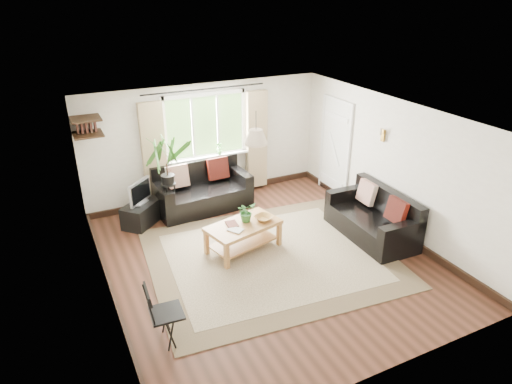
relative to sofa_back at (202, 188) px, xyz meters
name	(u,v)px	position (x,y,z in m)	size (l,w,h in m)	color
floor	(267,258)	(0.30, -2.23, -0.44)	(5.50, 5.50, 0.00)	#321B10
ceiling	(268,117)	(0.30, -2.23, 1.96)	(5.50, 5.50, 0.00)	white
wall_back	(206,142)	(0.30, 0.52, 0.76)	(5.00, 0.02, 2.40)	silver
wall_front	(387,291)	(0.30, -4.98, 0.76)	(5.00, 0.02, 2.40)	silver
wall_left	(101,227)	(-2.20, -2.23, 0.76)	(0.02, 5.50, 2.40)	silver
wall_right	(393,167)	(2.80, -2.23, 0.76)	(0.02, 5.50, 2.40)	silver
rug	(270,257)	(0.36, -2.23, -0.42)	(3.88, 3.33, 0.02)	beige
window	(205,126)	(0.30, 0.48, 1.11)	(2.50, 0.16, 2.16)	white
door	(335,149)	(2.77, -0.53, 0.56)	(0.06, 0.96, 2.06)	silver
corner_shelf	(87,127)	(-1.95, 0.27, 1.45)	(0.50, 0.50, 0.34)	black
pendant_lamp	(256,133)	(0.30, -1.83, 1.61)	(0.36, 0.36, 0.54)	beige
wall_sconce	(382,133)	(2.73, -1.93, 1.30)	(0.12, 0.12, 0.28)	beige
sofa_back	(202,188)	(0.00, 0.00, 0.00)	(1.85, 0.93, 0.87)	black
sofa_right	(372,216)	(2.31, -2.38, -0.03)	(0.86, 1.72, 0.81)	black
coffee_table	(243,237)	(0.07, -1.81, -0.19)	(1.22, 0.67, 0.50)	brown
table_plant	(246,212)	(0.16, -1.73, 0.24)	(0.31, 0.27, 0.34)	#2D6428
bowl	(264,218)	(0.44, -1.83, 0.10)	(0.30, 0.30, 0.07)	olive
book_a	(232,232)	(-0.21, -1.99, 0.07)	(0.18, 0.24, 0.02)	silver
book_b	(227,225)	(-0.20, -1.74, 0.08)	(0.18, 0.25, 0.02)	brown
tv_stand	(142,213)	(-1.25, -0.12, -0.22)	(0.79, 0.45, 0.43)	black
tv	(140,192)	(-1.25, -0.12, 0.23)	(0.61, 0.20, 0.47)	#A5A5AA
palm_stand	(168,180)	(-0.73, -0.20, 0.39)	(0.64, 0.64, 1.64)	black
folding_chair	(167,314)	(-1.69, -3.37, -0.01)	(0.44, 0.44, 0.84)	black
sill_plant	(219,148)	(0.55, 0.40, 0.63)	(0.14, 0.10, 0.27)	#2D6023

